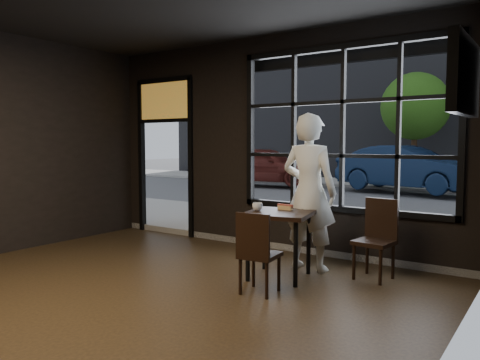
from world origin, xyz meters
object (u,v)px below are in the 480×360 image
Objects in this scene: man at (309,192)px; cafe_table at (279,244)px; chair_near at (260,252)px; navy_car at (407,168)px.

cafe_table is at bearing 76.29° from man.
navy_car is (-1.39, 10.86, 0.37)m from chair_near.
navy_car is at bearing -88.92° from chair_near.
chair_near is (0.12, -0.62, 0.04)m from cafe_table.
navy_car is at bearing -82.15° from man.
cafe_table is 10.33m from navy_car.
navy_car reaches higher than chair_near.
navy_car is (-1.27, 10.24, 0.42)m from cafe_table.
navy_car is (-1.40, 9.71, -0.17)m from man.
cafe_table is 0.18× the size of navy_car.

